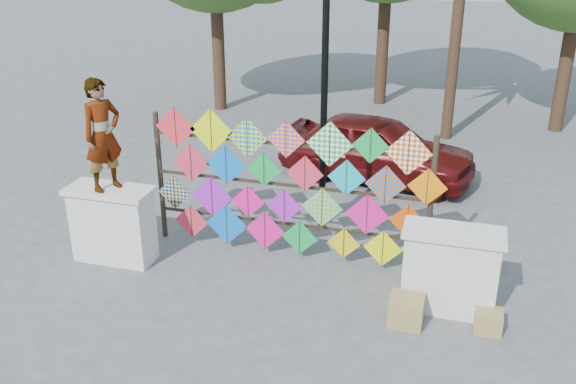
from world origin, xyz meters
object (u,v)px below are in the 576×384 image
object	(u,v)px
vendor_woman	(103,135)
lamppost	(324,83)
kite_rack	(290,188)
sedan	(377,148)

from	to	relation	value
vendor_woman	lamppost	distance (m)	3.76
kite_rack	lamppost	distance (m)	1.95
kite_rack	lamppost	bearing A→B (deg)	78.86
sedan	lamppost	size ratio (longest dim) A/B	0.94
vendor_woman	sedan	xyz separation A→B (m)	(3.60, 4.81, -1.46)
sedan	lamppost	distance (m)	3.33
kite_rack	sedan	distance (m)	4.00
vendor_woman	sedan	bearing A→B (deg)	-10.32
kite_rack	vendor_woman	xyz separation A→B (m)	(-2.75, -0.93, 0.94)
kite_rack	lamppost	world-z (taller)	lamppost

